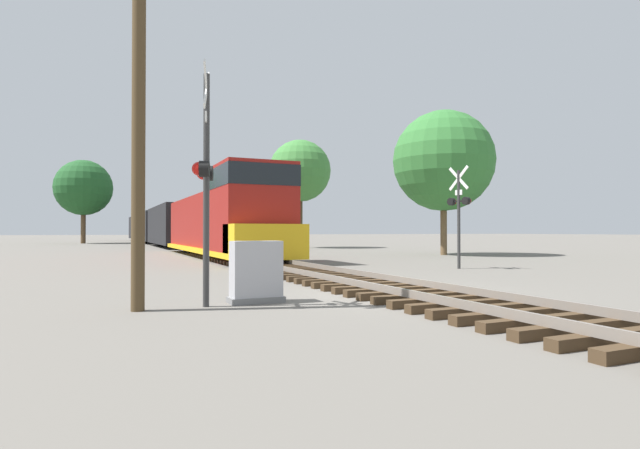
# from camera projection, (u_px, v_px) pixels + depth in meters

# --- Properties ---
(ground_plane) EXTENTS (400.00, 400.00, 0.00)m
(ground_plane) POSITION_uv_depth(u_px,v_px,m) (389.00, 293.00, 11.68)
(ground_plane) COLOR #666059
(rail_track_bed) EXTENTS (2.60, 160.00, 0.31)m
(rail_track_bed) POSITION_uv_depth(u_px,v_px,m) (389.00, 287.00, 11.68)
(rail_track_bed) COLOR #42301E
(rail_track_bed) RESTS_ON ground
(freight_train) EXTENTS (3.12, 69.05, 4.38)m
(freight_train) POSITION_uv_depth(u_px,v_px,m) (165.00, 226.00, 50.16)
(freight_train) COLOR maroon
(freight_train) RESTS_ON ground
(crossing_signal_near) EXTENTS (0.56, 1.01, 4.64)m
(crossing_signal_near) POSITION_uv_depth(u_px,v_px,m) (205.00, 174.00, 9.56)
(crossing_signal_near) COLOR #333333
(crossing_signal_near) RESTS_ON ground
(crossing_signal_far) EXTENTS (0.48, 1.01, 3.95)m
(crossing_signal_far) POSITION_uv_depth(u_px,v_px,m) (459.00, 207.00, 19.22)
(crossing_signal_far) COLOR #333333
(crossing_signal_far) RESTS_ON ground
(relay_cabinet) EXTENTS (1.10, 0.54, 1.25)m
(relay_cabinet) POSITION_uv_depth(u_px,v_px,m) (256.00, 272.00, 10.10)
(relay_cabinet) COLOR slate
(relay_cabinet) RESTS_ON ground
(utility_pole) EXTENTS (1.80, 0.24, 8.13)m
(utility_pole) POSITION_uv_depth(u_px,v_px,m) (139.00, 78.00, 9.08)
(utility_pole) COLOR #4C3A23
(utility_pole) RESTS_ON ground
(tree_far_right) EXTENTS (6.11, 6.11, 8.79)m
(tree_far_right) POSITION_uv_depth(u_px,v_px,m) (443.00, 161.00, 30.34)
(tree_far_right) COLOR brown
(tree_far_right) RESTS_ON ground
(tree_mid_background) EXTENTS (5.37, 5.37, 9.38)m
(tree_mid_background) POSITION_uv_depth(u_px,v_px,m) (300.00, 171.00, 43.32)
(tree_mid_background) COLOR #473521
(tree_mid_background) RESTS_ON ground
(tree_deep_background) EXTENTS (6.53, 6.53, 9.84)m
(tree_deep_background) POSITION_uv_depth(u_px,v_px,m) (83.00, 188.00, 58.71)
(tree_deep_background) COLOR brown
(tree_deep_background) RESTS_ON ground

